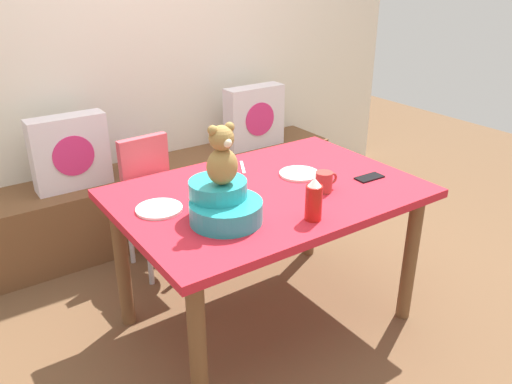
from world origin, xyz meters
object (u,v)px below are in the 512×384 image
Objects in this scene: teddy_bear at (222,156)px; dinner_plate_far at (299,174)px; cell_phone at (369,177)px; dinner_plate_near at (159,209)px; ketchup_bottle at (314,200)px; dining_table at (268,208)px; infant_seat_teal at (223,204)px; pillow_floral_left at (70,152)px; highchair at (156,187)px; coffee_mug at (324,182)px; book_stack at (140,163)px; pillow_floral_right at (254,117)px.

dinner_plate_far is at bearing 19.58° from teddy_bear.
dinner_plate_far reaches higher than cell_phone.
dinner_plate_far is at bearing -2.52° from dinner_plate_near.
dining_table is at bearing 85.98° from ketchup_bottle.
infant_seat_teal reaches higher than dinner_plate_near.
dinner_plate_far is (0.80, -1.15, 0.07)m from pillow_floral_left.
pillow_floral_left is at bearing 100.12° from teddy_bear.
teddy_bear reaches higher than pillow_floral_left.
teddy_bear is at bearing 89.56° from cell_phone.
highchair is 1.20m from ketchup_bottle.
coffee_mug is at bearing 39.77° from ketchup_bottle.
infant_seat_teal is 0.37m from ketchup_bottle.
pillow_floral_left reaches higher than highchair.
infant_seat_teal is at bearing 89.52° from cell_phone.
book_stack is 1.46m from coffee_mug.
teddy_bear is 0.65m from dinner_plate_far.
book_stack is 1.55m from cell_phone.
ketchup_bottle is at bearing -70.70° from pillow_floral_left.
coffee_mug is (0.53, -0.02, -0.02)m from infant_seat_teal.
pillow_floral_left is 1.74m from cell_phone.
book_stack is 1.24m from dining_table.
coffee_mug is (0.34, -1.39, 0.28)m from book_stack.
pillow_floral_left is 0.47m from book_stack.
cell_phone is (0.62, -1.40, 0.24)m from book_stack.
teddy_bear is at bearing 177.95° from coffee_mug.
teddy_bear reaches higher than highchair.
cell_phone is (1.00, -0.26, -0.00)m from dinner_plate_near.
pillow_floral_left is at bearing 100.12° from infant_seat_teal.
dinner_plate_near is 1.03m from cell_phone.
pillow_floral_right is 1.76× the size of teddy_bear.
dinner_plate_near is at bearing -108.29° from book_stack.
pillow_floral_left is 2.20× the size of dinner_plate_far.
pillow_floral_right is 1.68m from dinner_plate_near.
dinner_plate_near is (-0.51, 0.09, 0.10)m from dining_table.
dining_table is at bearing 23.43° from teddy_bear.
infant_seat_teal reaches higher than dinner_plate_far.
dining_table is 6.94× the size of dinner_plate_far.
highchair reaches higher than cell_phone.
coffee_mug is at bearing -65.96° from highchair.
highchair reaches higher than book_stack.
book_stack is at bearing 107.41° from dinner_plate_far.
highchair is 1.22m from cell_phone.
infant_seat_teal is 1.32× the size of teddy_bear.
coffee_mug is 0.60× the size of dinner_plate_near.
pillow_floral_right is at bearing 65.85° from dinner_plate_far.
cell_phone is at bearing -1.97° from coffee_mug.
infant_seat_teal reaches higher than dining_table.
pillow_floral_right is at bearing 0.00° from pillow_floral_left.
ketchup_bottle is 0.30m from coffee_mug.
teddy_bear is at bearing -160.42° from dinner_plate_far.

